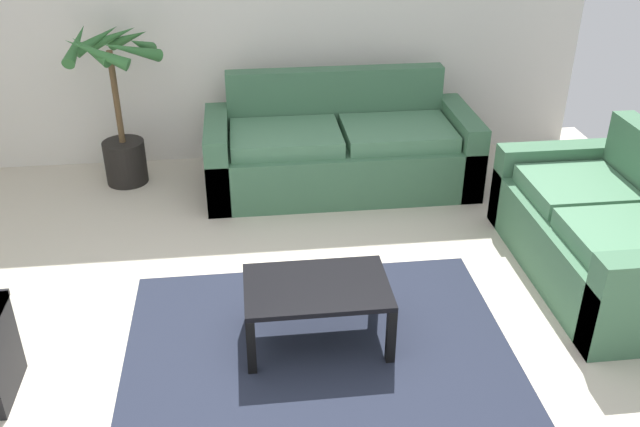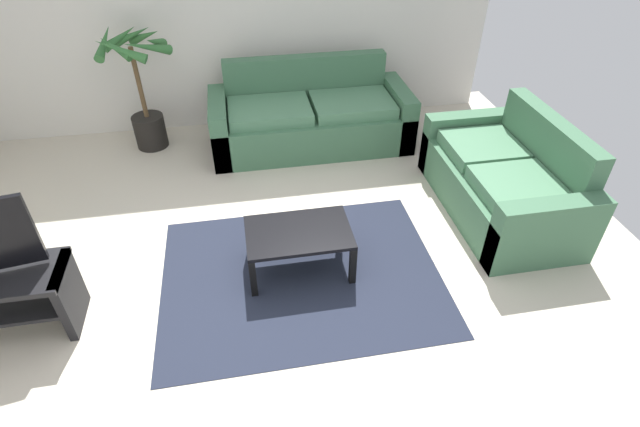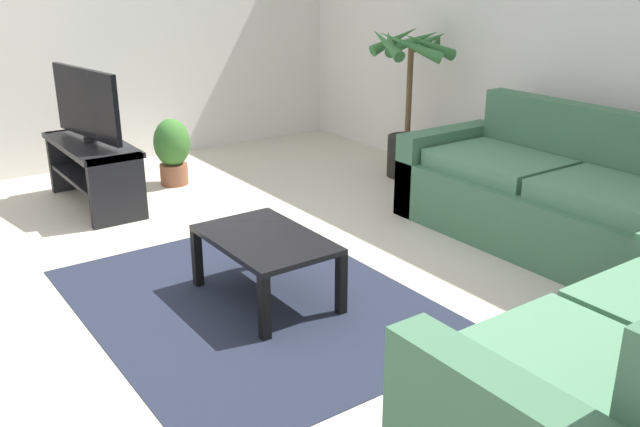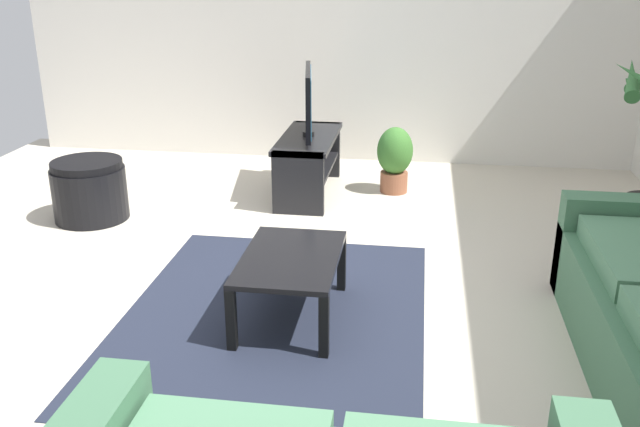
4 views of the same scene
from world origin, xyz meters
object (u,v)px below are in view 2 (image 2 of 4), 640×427
coffee_table (299,236)px  potted_palm (142,93)px  couch_main (310,119)px  couch_loveseat (503,182)px

coffee_table → potted_palm: 2.66m
couch_main → potted_palm: (-1.78, 0.26, 0.34)m
couch_main → potted_palm: bearing=171.7°
couch_main → coffee_table: couch_main is taller
couch_loveseat → coffee_table: (-1.96, -0.46, 0.03)m
couch_loveseat → potted_palm: 3.79m
coffee_table → potted_palm: bearing=120.7°
couch_main → coffee_table: size_ratio=2.67×
couch_main → potted_palm: size_ratio=1.65×
coffee_table → potted_palm: size_ratio=0.62×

